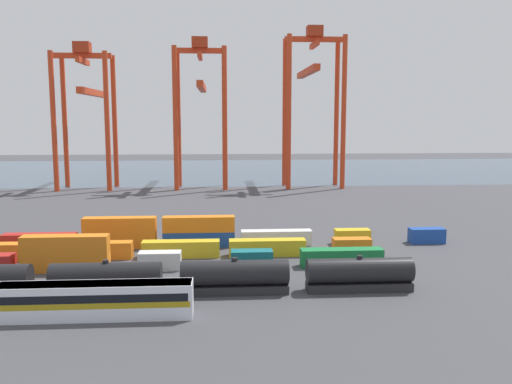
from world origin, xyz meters
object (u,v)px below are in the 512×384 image
at_px(shipping_container_22, 427,236).
at_px(gantry_crane_east, 312,91).
at_px(shipping_container_13, 352,246).
at_px(gantry_crane_central, 201,99).
at_px(shipping_container_16, 120,240).
at_px(gantry_crane_west, 87,102).
at_px(shipping_container_10, 93,250).
at_px(shipping_container_2, 66,262).
at_px(freight_tank_row, 106,279).

xyz_separation_m(shipping_container_22, gantry_crane_east, (-6.68, 81.06, 28.96)).
xyz_separation_m(shipping_container_13, gantry_crane_central, (-26.82, 88.27, 26.42)).
xyz_separation_m(shipping_container_16, shipping_container_22, (52.91, 0.00, 0.00)).
relative_size(shipping_container_13, shipping_container_22, 1.00).
bearing_deg(gantry_crane_west, shipping_container_16, -73.47).
relative_size(gantry_crane_central, gantry_crane_east, 0.93).
distance_m(shipping_container_22, gantry_crane_east, 86.33).
bearing_deg(shipping_container_10, shipping_container_16, 66.87).
distance_m(shipping_container_2, gantry_crane_east, 111.62).
xyz_separation_m(freight_tank_row, shipping_container_22, (50.00, 25.07, -0.88)).
height_order(shipping_container_2, gantry_crane_west, gantry_crane_west).
xyz_separation_m(shipping_container_2, shipping_container_13, (43.02, 6.86, 0.00)).
xyz_separation_m(shipping_container_13, shipping_container_16, (-37.89, 6.86, 0.00)).
height_order(freight_tank_row, gantry_crane_west, gantry_crane_west).
bearing_deg(gantry_crane_west, gantry_crane_central, 0.31).
bearing_deg(gantry_crane_west, shipping_container_10, -76.48).
relative_size(shipping_container_13, gantry_crane_central, 0.13).
relative_size(shipping_container_13, shipping_container_16, 0.50).
distance_m(freight_tank_row, shipping_container_10, 19.15).
xyz_separation_m(shipping_container_2, shipping_container_16, (5.13, 13.71, 0.00)).
height_order(shipping_container_2, shipping_container_22, same).
height_order(shipping_container_13, shipping_container_16, same).
distance_m(freight_tank_row, shipping_container_16, 25.26).
bearing_deg(gantry_crane_east, gantry_crane_central, 179.42).
relative_size(shipping_container_22, gantry_crane_central, 0.13).
bearing_deg(shipping_container_10, shipping_container_22, 7.00).
bearing_deg(shipping_container_10, shipping_container_2, -107.81).
xyz_separation_m(shipping_container_10, shipping_container_22, (55.84, 6.86, 0.00)).
height_order(shipping_container_16, gantry_crane_west, gantry_crane_west).
xyz_separation_m(freight_tank_row, gantry_crane_east, (43.32, 106.13, 28.08)).
distance_m(shipping_container_22, gantry_crane_west, 114.74).
height_order(gantry_crane_west, gantry_crane_central, gantry_crane_central).
bearing_deg(shipping_container_2, gantry_crane_central, 80.34).
height_order(freight_tank_row, gantry_crane_central, gantry_crane_central).
relative_size(freight_tank_row, shipping_container_16, 6.30).
bearing_deg(freight_tank_row, gantry_crane_central, 85.62).
distance_m(freight_tank_row, gantry_crane_central, 109.81).
bearing_deg(gantry_crane_east, freight_tank_row, -112.21).
relative_size(shipping_container_13, gantry_crane_west, 0.14).
xyz_separation_m(shipping_container_10, shipping_container_13, (40.82, 0.00, 0.00)).
relative_size(shipping_container_10, shipping_container_22, 2.00).
bearing_deg(gantry_crane_central, shipping_container_2, -99.66).
height_order(shipping_container_13, gantry_crane_central, gantry_crane_central).
distance_m(freight_tank_row, shipping_container_13, 39.44).
xyz_separation_m(shipping_container_2, gantry_crane_east, (51.37, 94.77, 28.96)).
bearing_deg(shipping_container_2, gantry_crane_west, 101.30).
distance_m(shipping_container_16, gantry_crane_east, 97.71).
relative_size(shipping_container_10, gantry_crane_east, 0.24).
bearing_deg(gantry_crane_central, freight_tank_row, -94.38).
distance_m(shipping_container_2, gantry_crane_west, 100.06).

